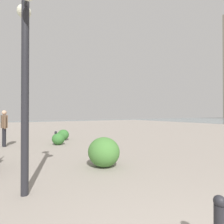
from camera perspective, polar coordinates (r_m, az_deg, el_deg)
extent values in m
cylinder|color=#232328|center=(3.82, -25.93, 4.05)|extent=(0.14, 0.14, 3.71)
cylinder|color=#232328|center=(4.33, -25.83, 27.90)|extent=(0.70, 0.06, 0.06)
sphere|color=#EAEACC|center=(4.67, -26.18, 26.73)|extent=(0.28, 0.28, 0.28)
cylinder|color=black|center=(9.84, -31.03, -6.88)|extent=(0.14, 0.14, 0.90)
cylinder|color=black|center=(10.03, -31.18, -6.76)|extent=(0.14, 0.14, 0.90)
cube|color=brown|center=(9.88, -31.09, -2.61)|extent=(0.43, 0.30, 0.60)
sphere|color=tan|center=(9.87, -31.08, -0.17)|extent=(0.22, 0.22, 0.22)
cylinder|color=brown|center=(9.62, -30.89, -2.85)|extent=(0.10, 0.10, 0.58)
cylinder|color=brown|center=(10.14, -31.28, -2.72)|extent=(0.10, 0.10, 0.58)
sphere|color=#232328|center=(2.47, 31.05, -23.18)|extent=(0.13, 0.13, 0.13)
cylinder|color=#232328|center=(9.40, -17.46, -8.21)|extent=(0.12, 0.12, 0.58)
sphere|color=#232328|center=(9.36, -17.45, -6.20)|extent=(0.13, 0.13, 0.13)
ellipsoid|color=#387533|center=(9.43, -16.70, -8.17)|extent=(0.69, 0.62, 0.59)
ellipsoid|color=#387533|center=(10.99, -15.26, -7.00)|extent=(0.72, 0.65, 0.62)
ellipsoid|color=#477F38|center=(5.40, -2.63, -12.55)|extent=(1.01, 0.91, 0.86)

